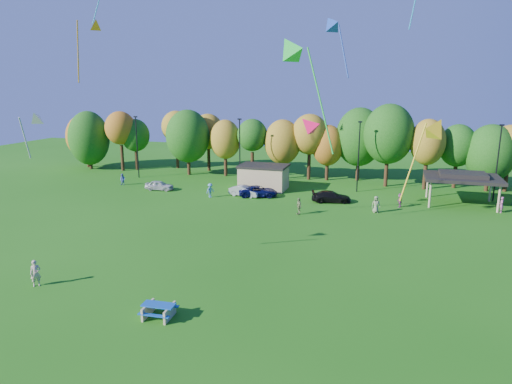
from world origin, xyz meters
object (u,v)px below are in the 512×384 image
(car_b, at_px, (245,191))
(picnic_table, at_px, (159,310))
(car_d, at_px, (331,197))
(kite_flyer, at_px, (36,273))
(car_c, at_px, (258,191))
(car_a, at_px, (159,185))

(car_b, bearing_deg, picnic_table, -161.07)
(car_b, height_order, car_d, car_d)
(kite_flyer, bearing_deg, car_d, 20.63)
(car_d, bearing_deg, kite_flyer, 137.88)
(car_b, height_order, car_c, car_c)
(picnic_table, xyz_separation_m, car_a, (-16.53, 30.26, 0.14))
(picnic_table, height_order, car_b, car_b)
(car_c, bearing_deg, kite_flyer, 151.55)
(kite_flyer, bearing_deg, car_b, 38.90)
(picnic_table, xyz_separation_m, kite_flyer, (-10.21, 1.44, 0.44))
(picnic_table, height_order, car_d, car_d)
(car_b, bearing_deg, car_a, 100.40)
(kite_flyer, bearing_deg, picnic_table, -48.25)
(picnic_table, distance_m, car_c, 30.79)
(car_b, xyz_separation_m, car_d, (10.66, 0.20, 0.01))
(picnic_table, distance_m, car_b, 30.66)
(picnic_table, xyz_separation_m, car_d, (6.00, 30.50, 0.17))
(kite_flyer, relative_size, car_b, 0.47)
(car_a, height_order, car_c, car_c)
(kite_flyer, distance_m, car_b, 29.40)
(car_a, bearing_deg, kite_flyer, -173.82)
(kite_flyer, distance_m, car_a, 29.51)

